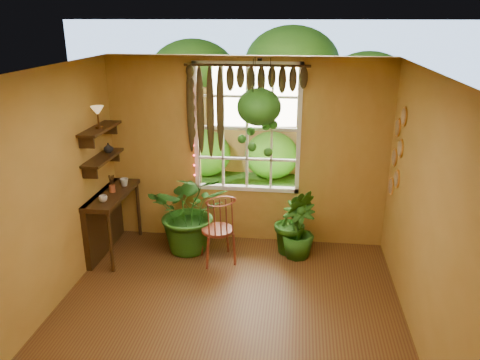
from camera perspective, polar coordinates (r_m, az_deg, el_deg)
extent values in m
plane|color=brown|center=(5.29, -2.12, -17.89)|extent=(4.50, 4.50, 0.00)
plane|color=silver|center=(4.24, -2.58, 12.54)|extent=(4.50, 4.50, 0.00)
plane|color=#BC9140|center=(6.70, 0.83, 3.34)|extent=(4.00, 0.00, 4.00)
plane|color=#BC9140|center=(5.29, -24.24, -2.91)|extent=(0.00, 4.50, 4.50)
plane|color=#BC9140|center=(4.72, 22.47, -5.30)|extent=(0.00, 4.50, 4.50)
cube|color=white|center=(6.64, 0.87, 6.31)|extent=(1.52, 0.10, 1.86)
cube|color=white|center=(6.67, 0.90, 6.37)|extent=(1.38, 0.01, 1.78)
cylinder|color=#3A250F|center=(6.39, 0.80, 13.79)|extent=(1.70, 0.04, 0.04)
cube|color=#3A250F|center=(6.70, -15.34, -1.73)|extent=(0.40, 1.20, 0.06)
cube|color=#3A250F|center=(6.91, -16.27, -4.91)|extent=(0.08, 1.18, 0.90)
cylinder|color=#3A250F|center=(6.35, -15.49, -7.29)|extent=(0.05, 0.05, 0.86)
cylinder|color=#3A250F|center=(7.27, -12.27, -3.49)|extent=(0.05, 0.05, 0.86)
cube|color=#3A250F|center=(6.56, -16.36, 2.63)|extent=(0.25, 0.90, 0.04)
cube|color=#3A250F|center=(6.46, -16.69, 6.03)|extent=(0.25, 0.90, 0.04)
cube|color=#1B5217|center=(11.87, 3.51, 3.61)|extent=(14.00, 10.00, 0.04)
cube|color=olive|center=(9.90, 2.90, 5.92)|extent=(12.00, 0.10, 1.80)
plane|color=#87AAE2|center=(13.32, 4.19, 12.23)|extent=(12.00, 0.00, 12.00)
cylinder|color=brown|center=(6.38, -2.76, -6.10)|extent=(0.58, 0.58, 0.04)
torus|color=brown|center=(6.01, -2.40, -2.56)|extent=(0.39, 0.20, 0.41)
imported|color=#1B4F15|center=(6.63, -6.03, -3.77)|extent=(1.17, 1.03, 1.22)
imported|color=#1B4F15|center=(6.61, 6.56, -4.99)|extent=(0.60, 0.51, 0.98)
imported|color=#1B4F15|center=(6.55, 7.04, -6.03)|extent=(0.48, 0.48, 0.82)
ellipsoid|color=black|center=(6.21, 2.33, 8.10)|extent=(0.34, 0.34, 0.21)
ellipsoid|color=#1B4F15|center=(6.19, 2.34, 8.88)|extent=(0.58, 0.58, 0.49)
imported|color=silver|center=(6.37, -16.35, -2.20)|extent=(0.14, 0.14, 0.09)
imported|color=beige|center=(6.88, -13.93, -0.27)|extent=(0.15, 0.15, 0.11)
cylinder|color=#994B2C|center=(6.69, -15.32, -1.00)|extent=(0.08, 0.08, 0.10)
imported|color=#B2AD99|center=(6.70, -15.76, 3.81)|extent=(0.14, 0.14, 0.14)
cylinder|color=brown|center=(6.39, -16.81, 6.17)|extent=(0.10, 0.10, 0.03)
cylinder|color=brown|center=(6.37, -16.89, 6.98)|extent=(0.02, 0.02, 0.17)
cone|color=slate|center=(6.35, -17.00, 8.08)|extent=(0.17, 0.17, 0.12)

